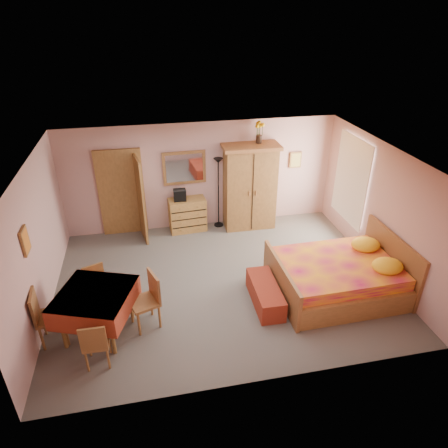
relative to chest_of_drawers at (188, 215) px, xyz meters
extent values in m
plane|color=#68625C|center=(0.40, -2.26, -0.41)|extent=(6.50, 6.50, 0.00)
plane|color=brown|center=(0.40, -2.26, 2.19)|extent=(6.50, 6.50, 0.00)
cube|color=tan|center=(0.40, 0.24, 0.89)|extent=(6.50, 0.10, 2.60)
cube|color=tan|center=(0.40, -4.76, 0.89)|extent=(6.50, 0.10, 2.60)
cube|color=tan|center=(-2.85, -2.26, 0.89)|extent=(0.10, 5.00, 2.60)
cube|color=tan|center=(3.65, -2.26, 0.89)|extent=(0.10, 5.00, 2.60)
cube|color=#9E6B35|center=(-1.50, 0.21, 0.61)|extent=(1.06, 0.12, 2.15)
cube|color=white|center=(3.61, -1.06, 1.04)|extent=(0.08, 1.40, 1.95)
cube|color=orange|center=(-2.82, -2.86, 1.29)|extent=(0.04, 0.32, 0.42)
cube|color=#D8BF59|center=(2.75, 0.21, 1.14)|extent=(0.30, 0.04, 0.40)
cube|color=#B07D3B|center=(0.00, 0.00, 0.00)|extent=(0.91, 0.50, 0.83)
cube|color=silver|center=(0.00, 0.21, 1.14)|extent=(1.02, 0.09, 0.80)
cube|color=black|center=(-0.16, -0.01, 0.55)|extent=(0.30, 0.22, 0.27)
cube|color=black|center=(0.78, 0.07, 0.47)|extent=(0.28, 0.28, 1.77)
cube|color=olive|center=(1.53, -0.08, 0.63)|extent=(1.35, 0.71, 2.10)
cube|color=yellow|center=(1.73, 0.02, 1.94)|extent=(0.20, 0.20, 0.51)
cube|color=#BA124C|center=(2.48, -3.00, 0.13)|extent=(2.38, 1.89, 1.09)
cube|color=maroon|center=(1.06, -3.06, -0.21)|extent=(0.47, 1.22, 0.40)
cube|color=maroon|center=(-1.90, -3.24, 0.01)|extent=(1.46, 1.46, 0.84)
cube|color=#976333|center=(-1.87, -3.91, 0.01)|extent=(0.39, 0.39, 0.85)
cube|color=#A57838|center=(-1.93, -2.57, 0.00)|extent=(0.49, 0.49, 0.83)
cube|color=#955E32|center=(-2.60, -3.27, 0.09)|extent=(0.50, 0.50, 1.00)
cube|color=#A66C38|center=(-1.13, -3.21, 0.09)|extent=(0.58, 0.58, 1.00)
camera|label=1|loc=(-0.87, -8.64, 4.46)|focal=32.00mm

